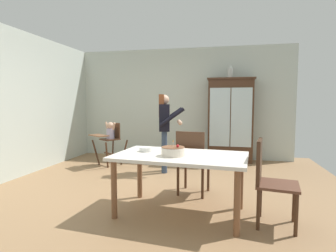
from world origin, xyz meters
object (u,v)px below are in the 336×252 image
(dining_table, at_px, (180,162))
(dining_chair_right_end, at_px, (268,176))
(china_cabinet, at_px, (230,120))
(adult_person, at_px, (165,123))
(high_chair_with_toddler, at_px, (110,136))
(dining_chair_far_side, at_px, (192,158))
(birthday_cake, at_px, (173,151))
(ceramic_vase, at_px, (230,73))
(serving_bowl, at_px, (146,149))

(dining_table, relative_size, dining_chair_right_end, 1.74)
(china_cabinet, relative_size, adult_person, 1.26)
(high_chair_with_toddler, xyz_separation_m, dining_chair_far_side, (2.00, -1.56, -0.10))
(high_chair_with_toddler, bearing_deg, dining_chair_far_side, -5.58)
(dining_chair_right_end, bearing_deg, birthday_cake, 99.73)
(ceramic_vase, height_order, dining_table, ceramic_vase)
(adult_person, bearing_deg, dining_chair_far_side, -164.34)
(dining_chair_far_side, bearing_deg, serving_bowl, 55.73)
(adult_person, distance_m, dining_chair_far_side, 1.49)
(china_cabinet, distance_m, adult_person, 1.80)
(high_chair_with_toddler, xyz_separation_m, dining_chair_right_end, (2.95, -2.33, -0.10))
(dining_table, height_order, birthday_cake, birthday_cake)
(china_cabinet, xyz_separation_m, dining_table, (-0.63, -3.21, -0.32))
(adult_person, height_order, birthday_cake, adult_person)
(serving_bowl, bearing_deg, birthday_cake, -28.05)
(serving_bowl, bearing_deg, dining_chair_right_end, -8.06)
(birthday_cake, bearing_deg, serving_bowl, 151.95)
(high_chair_with_toddler, relative_size, dining_chair_right_end, 0.99)
(ceramic_vase, relative_size, dining_table, 0.16)
(adult_person, distance_m, dining_chair_right_end, 2.64)
(china_cabinet, relative_size, serving_bowl, 10.73)
(dining_chair_far_side, distance_m, dining_chair_right_end, 1.22)
(china_cabinet, relative_size, dining_table, 1.16)
(ceramic_vase, xyz_separation_m, dining_chair_far_side, (-0.55, -2.53, -1.49))
(china_cabinet, height_order, dining_chair_far_side, china_cabinet)
(ceramic_vase, bearing_deg, serving_bowl, -109.13)
(high_chair_with_toddler, xyz_separation_m, serving_bowl, (1.47, -2.12, 0.11))
(ceramic_vase, distance_m, adult_person, 2.09)
(birthday_cake, bearing_deg, dining_chair_right_end, 0.11)
(high_chair_with_toddler, relative_size, adult_person, 0.62)
(china_cabinet, height_order, birthday_cake, china_cabinet)
(birthday_cake, distance_m, dining_chair_right_end, 1.11)
(china_cabinet, xyz_separation_m, high_chair_with_toddler, (-2.57, -0.96, -0.32))
(birthday_cake, bearing_deg, dining_table, 51.53)
(adult_person, bearing_deg, serving_bowl, 171.86)
(ceramic_vase, relative_size, high_chair_with_toddler, 0.28)
(dining_table, relative_size, birthday_cake, 5.97)
(adult_person, height_order, dining_chair_far_side, adult_person)
(china_cabinet, bearing_deg, dining_chair_far_side, -102.79)
(ceramic_vase, xyz_separation_m, adult_person, (-1.24, -1.28, -1.08))
(dining_chair_right_end, bearing_deg, dining_chair_far_side, 60.70)
(china_cabinet, relative_size, dining_chair_far_side, 2.01)
(serving_bowl, bearing_deg, dining_table, -14.63)
(ceramic_vase, bearing_deg, adult_person, -134.12)
(dining_table, distance_m, dining_chair_far_side, 0.69)
(dining_chair_far_side, bearing_deg, china_cabinet, -93.85)
(birthday_cake, bearing_deg, high_chair_with_toddler, 128.71)
(ceramic_vase, xyz_separation_m, serving_bowl, (-1.07, -3.09, -1.28))
(high_chair_with_toddler, height_order, dining_table, high_chair_with_toddler)
(high_chair_with_toddler, height_order, dining_chair_far_side, dining_chair_far_side)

